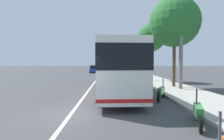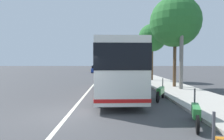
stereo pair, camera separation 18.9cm
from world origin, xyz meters
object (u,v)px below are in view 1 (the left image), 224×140
roadside_tree_far_block (151,38)px  utility_pole (181,49)px  motorcycle_by_tree (198,113)px  car_ahead_same_lane (94,70)px  roadside_tree_mid_block (175,22)px  car_side_street (94,68)px  motorcycle_nearest_curb (161,92)px  car_oncoming (111,69)px  coach_bus (116,66)px

roadside_tree_far_block → utility_pole: bearing=-174.5°
motorcycle_by_tree → utility_pole: bearing=3.0°
car_ahead_same_lane → roadside_tree_mid_block: size_ratio=0.52×
roadside_tree_far_block → car_ahead_same_lane: bearing=24.2°
motorcycle_by_tree → car_ahead_same_lane: 35.04m
roadside_tree_far_block → utility_pole: (-7.55, -0.73, -1.79)m
car_side_street → car_ahead_same_lane: bearing=0.5°
motorcycle_nearest_curb → utility_pole: bearing=-8.8°
car_oncoming → car_ahead_same_lane: (-4.30, 3.71, -0.05)m
roadside_tree_mid_block → car_oncoming: bearing=10.4°
motorcycle_nearest_curb → car_ahead_same_lane: (29.86, 6.47, 0.22)m
car_ahead_same_lane → car_side_street: size_ratio=0.88×
motorcycle_by_tree → roadside_tree_mid_block: size_ratio=0.26×
car_side_street → motorcycle_nearest_curb: bearing=5.9°
coach_bus → car_side_street: bearing=4.9°
car_side_street → motorcycle_by_tree: bearing=5.0°
car_oncoming → motorcycle_nearest_curb: bearing=-176.0°
coach_bus → roadside_tree_far_block: bearing=-28.0°
car_side_street → car_oncoming: bearing=29.9°
motorcycle_nearest_curb → roadside_tree_far_block: size_ratio=0.30×
coach_bus → utility_pole: bearing=-74.1°
motorcycle_by_tree → car_oncoming: car_oncoming is taller
utility_pole → car_ahead_same_lane: bearing=19.2°
utility_pole → car_side_street: bearing=15.0°
motorcycle_by_tree → car_ahead_same_lane: car_ahead_same_lane is taller
car_oncoming → car_ahead_same_lane: size_ratio=1.08×
coach_bus → car_ahead_same_lane: 28.03m
car_oncoming → roadside_tree_far_block: (-22.79, -4.62, 4.37)m
motorcycle_nearest_curb → car_side_street: (40.98, 7.40, 0.21)m
motorcycle_by_tree → motorcycle_nearest_curb: 4.57m
coach_bus → car_ahead_same_lane: coach_bus is taller
motorcycle_by_tree → car_oncoming: size_ratio=0.45×
motorcycle_by_tree → utility_pole: size_ratio=0.31×
roadside_tree_mid_block → utility_pole: 2.82m
car_oncoming → roadside_tree_mid_block: (-28.85, -5.31, 4.97)m
roadside_tree_far_block → car_side_street: bearing=17.4°
motorcycle_by_tree → car_ahead_same_lane: (34.43, 6.54, 0.23)m
roadside_tree_mid_block → roadside_tree_far_block: bearing=6.6°
car_ahead_same_lane → utility_pole: size_ratio=0.62×
car_oncoming → motorcycle_by_tree: bearing=-176.5°
motorcycle_by_tree → roadside_tree_far_block: (15.93, -1.78, 4.65)m
motorcycle_nearest_curb → roadside_tree_mid_block: size_ratio=0.26×
coach_bus → motorcycle_by_tree: bearing=-160.1°
car_side_street → utility_pole: 38.56m
car_ahead_same_lane → roadside_tree_mid_block: bearing=16.7°
motorcycle_nearest_curb → roadside_tree_mid_block: roadside_tree_mid_block is taller
motorcycle_nearest_curb → car_side_street: 41.64m
motorcycle_nearest_curb → coach_bus: bearing=76.3°
motorcycle_nearest_curb → utility_pole: utility_pole is taller
coach_bus → roadside_tree_far_block: 10.75m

